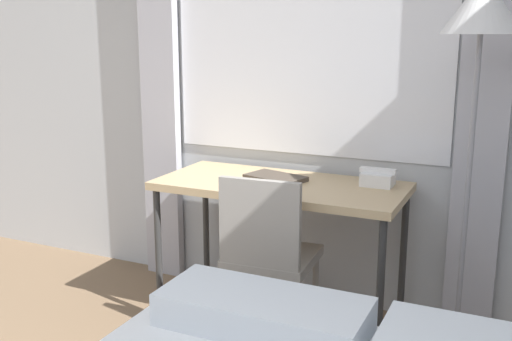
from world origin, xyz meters
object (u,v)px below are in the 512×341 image
desk (281,194)px  standing_lamp (479,50)px  telephone (378,178)px  desk_chair (268,251)px  book (276,178)px

desk → standing_lamp: standing_lamp is taller
desk → telephone: size_ratio=7.04×
desk → telephone: bearing=17.2°
telephone → desk_chair: bearing=-131.7°
desk → book: bearing=141.9°
standing_lamp → telephone: size_ratio=9.74×
book → desk_chair: bearing=-72.2°
desk_chair → book: size_ratio=2.63×
desk → desk_chair: bearing=-78.1°
desk → telephone: telephone is taller
standing_lamp → book: 1.16m
desk_chair → telephone: (0.40, 0.45, 0.29)m
desk_chair → standing_lamp: 1.28m
desk_chair → telephone: bearing=44.5°
telephone → book: size_ratio=0.53×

